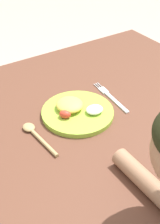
% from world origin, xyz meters
% --- Properties ---
extents(ground_plane, '(8.00, 8.00, 0.00)m').
position_xyz_m(ground_plane, '(0.00, 0.00, 0.00)').
color(ground_plane, '#BAA090').
extents(dining_table, '(1.12, 0.98, 0.68)m').
position_xyz_m(dining_table, '(0.00, 0.00, 0.57)').
color(dining_table, brown).
rests_on(dining_table, ground_plane).
extents(plate, '(0.24, 0.24, 0.05)m').
position_xyz_m(plate, '(-0.09, 0.02, 0.70)').
color(plate, '#97C43B').
rests_on(plate, dining_table).
extents(fork, '(0.03, 0.21, 0.01)m').
position_xyz_m(fork, '(0.07, 0.04, 0.68)').
color(fork, silver).
rests_on(fork, dining_table).
extents(spoon, '(0.04, 0.18, 0.02)m').
position_xyz_m(spoon, '(-0.26, 0.00, 0.69)').
color(spoon, tan).
rests_on(spoon, dining_table).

